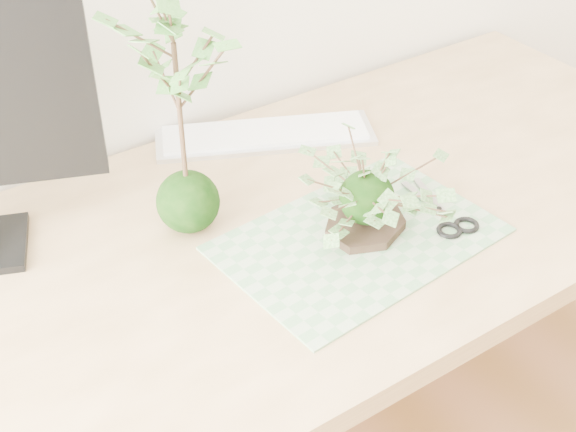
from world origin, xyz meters
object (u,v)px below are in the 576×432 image
(maple_kokedama, at_px, (175,60))
(keyboard, at_px, (265,135))
(desk, at_px, (300,262))
(ivy_kokedama, at_px, (368,176))

(maple_kokedama, relative_size, keyboard, 1.00)
(maple_kokedama, bearing_deg, desk, -28.08)
(desk, relative_size, ivy_kokedama, 5.41)
(desk, bearing_deg, keyboard, 70.02)
(desk, bearing_deg, ivy_kokedama, -47.62)
(desk, height_order, ivy_kokedama, ivy_kokedama)
(keyboard, bearing_deg, maple_kokedama, -121.56)
(keyboard, bearing_deg, desk, -85.00)
(maple_kokedama, bearing_deg, keyboard, 33.45)
(ivy_kokedama, distance_m, keyboard, 0.34)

